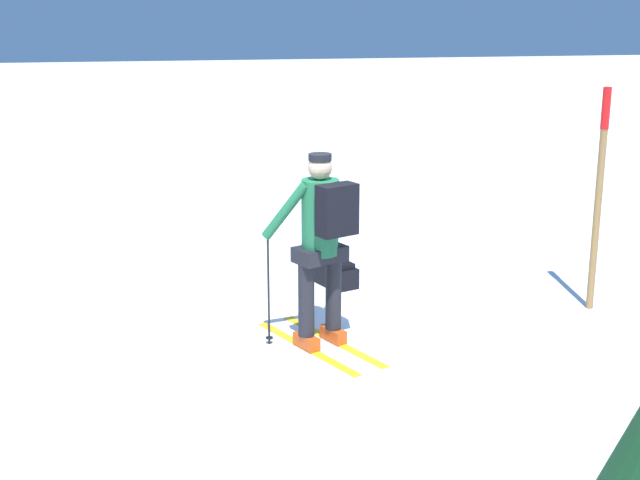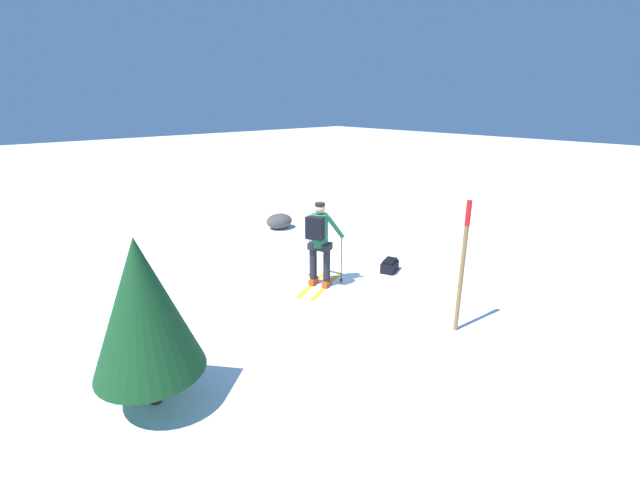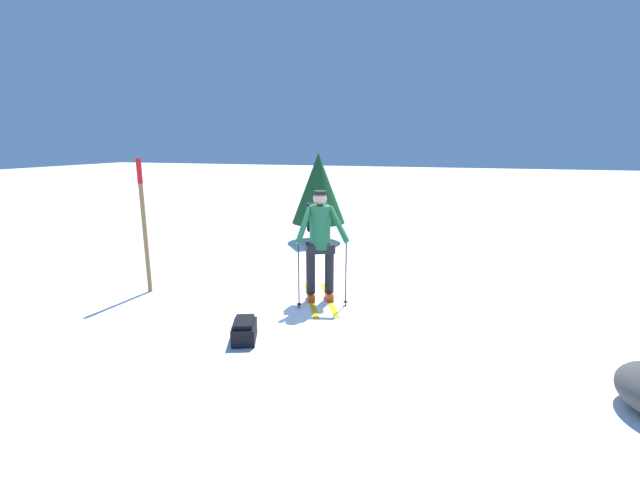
{
  "view_description": "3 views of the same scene",
  "coord_description": "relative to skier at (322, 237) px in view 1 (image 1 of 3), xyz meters",
  "views": [
    {
      "loc": [
        7.33,
        -1.45,
        3.16
      ],
      "look_at": [
        -0.37,
        -0.01,
        1.03
      ],
      "focal_mm": 50.0,
      "sensor_mm": 36.0,
      "label": 1
    },
    {
      "loc": [
        5.32,
        6.28,
        3.83
      ],
      "look_at": [
        -0.37,
        -0.01,
        1.03
      ],
      "focal_mm": 24.0,
      "sensor_mm": 36.0,
      "label": 2
    },
    {
      "loc": [
        -6.8,
        -2.0,
        2.57
      ],
      "look_at": [
        -0.37,
        -0.01,
        1.03
      ],
      "focal_mm": 24.0,
      "sensor_mm": 36.0,
      "label": 3
    }
  ],
  "objects": [
    {
      "name": "dropped_backpack",
      "position": [
        -1.75,
        0.5,
        -0.93
      ],
      "size": [
        0.56,
        0.45,
        0.29
      ],
      "color": "black",
      "rests_on": "ground_plane"
    },
    {
      "name": "ground_plane",
      "position": [
        0.34,
        -0.01,
        -1.06
      ],
      "size": [
        80.0,
        80.0,
        0.0
      ],
      "primitive_type": "plane",
      "color": "white"
    },
    {
      "name": "skier",
      "position": [
        0.0,
        0.0,
        0.0
      ],
      "size": [
        1.6,
        1.04,
        1.82
      ],
      "color": "gold",
      "rests_on": "ground_plane"
    },
    {
      "name": "trail_marker",
      "position": [
        -0.52,
        2.97,
        0.27
      ],
      "size": [
        0.08,
        0.08,
        2.31
      ],
      "color": "olive",
      "rests_on": "ground_plane"
    }
  ]
}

